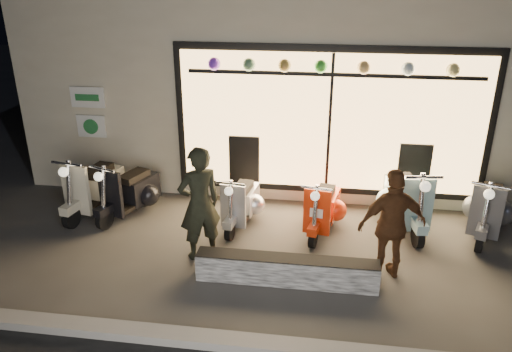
{
  "coord_description": "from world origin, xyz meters",
  "views": [
    {
      "loc": [
        0.72,
        -6.46,
        4.04
      ],
      "look_at": [
        -0.3,
        0.6,
        1.05
      ],
      "focal_mm": 35.0,
      "sensor_mm": 36.0,
      "label": 1
    }
  ],
  "objects": [
    {
      "name": "scooter_cream",
      "position": [
        -3.24,
        1.2,
        0.44
      ],
      "size": [
        0.66,
        1.54,
        1.09
      ],
      "rotation": [
        0.0,
        0.0,
        -0.18
      ],
      "color": "black",
      "rests_on": "ground"
    },
    {
      "name": "man",
      "position": [
        -1.02,
        -0.13,
        0.87
      ],
      "size": [
        0.76,
        0.7,
        1.75
      ],
      "primitive_type": "imported",
      "rotation": [
        0.0,
        0.0,
        3.74
      ],
      "color": "black",
      "rests_on": "ground"
    },
    {
      "name": "scooter_blue",
      "position": [
        2.12,
        1.4,
        0.45
      ],
      "size": [
        0.65,
        1.58,
        1.12
      ],
      "rotation": [
        0.0,
        0.0,
        0.15
      ],
      "color": "black",
      "rests_on": "ground"
    },
    {
      "name": "woman",
      "position": [
        1.7,
        -0.27,
        0.81
      ],
      "size": [
        1.02,
        0.63,
        1.62
      ],
      "primitive_type": "imported",
      "rotation": [
        0.0,
        0.0,
        3.4
      ],
      "color": "#54311A",
      "rests_on": "ground"
    },
    {
      "name": "ground",
      "position": [
        0.0,
        0.0,
        0.0
      ],
      "size": [
        40.0,
        40.0,
        0.0
      ],
      "primitive_type": "plane",
      "color": "#383533",
      "rests_on": "ground"
    },
    {
      "name": "scooter_red",
      "position": [
        0.77,
        1.04,
        0.38
      ],
      "size": [
        0.59,
        1.34,
        0.95
      ],
      "rotation": [
        0.0,
        0.0,
        -0.2
      ],
      "color": "black",
      "rests_on": "ground"
    },
    {
      "name": "scooter_silver",
      "position": [
        -0.6,
        1.07,
        0.37
      ],
      "size": [
        0.52,
        1.3,
        0.93
      ],
      "rotation": [
        0.0,
        0.0,
        -0.13
      ],
      "color": "black",
      "rests_on": "ground"
    },
    {
      "name": "scooter_black",
      "position": [
        -2.57,
        1.16,
        0.41
      ],
      "size": [
        0.78,
        1.42,
        1.02
      ],
      "rotation": [
        0.0,
        0.0,
        -0.34
      ],
      "color": "black",
      "rests_on": "ground"
    },
    {
      "name": "kerb",
      "position": [
        0.0,
        -2.0,
        0.06
      ],
      "size": [
        40.0,
        0.25,
        0.12
      ],
      "primitive_type": "cube",
      "color": "slate",
      "rests_on": "ground"
    },
    {
      "name": "scooter_grey",
      "position": [
        3.44,
        1.3,
        0.42
      ],
      "size": [
        0.82,
        1.46,
        1.05
      ],
      "rotation": [
        0.0,
        0.0,
        -0.37
      ],
      "color": "black",
      "rests_on": "ground"
    },
    {
      "name": "shop_building",
      "position": [
        0.0,
        4.98,
        2.1
      ],
      "size": [
        10.2,
        6.23,
        4.2
      ],
      "color": "beige",
      "rests_on": "ground"
    },
    {
      "name": "graffiti_barrier",
      "position": [
        0.31,
        -0.65,
        0.2
      ],
      "size": [
        2.49,
        0.28,
        0.4
      ],
      "primitive_type": "cube",
      "color": "black",
      "rests_on": "ground"
    }
  ]
}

